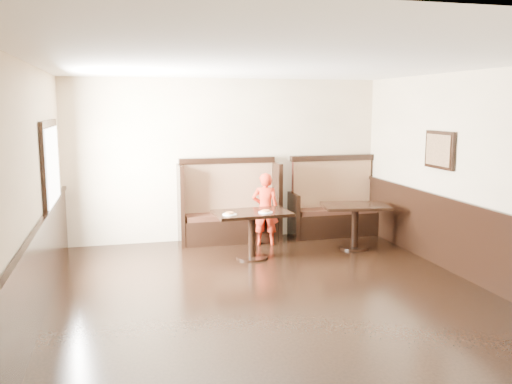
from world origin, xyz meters
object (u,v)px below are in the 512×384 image
object	(u,v)px
booth_main	(229,211)
table_neighbor	(355,216)
booth_neighbor	(334,209)
table_main	(252,223)
child	(265,209)

from	to	relation	value
booth_main	table_neighbor	distance (m)	2.16
booth_main	table_neighbor	bearing A→B (deg)	-27.28
booth_neighbor	table_main	bearing A→B (deg)	-147.63
booth_main	table_main	distance (m)	1.17
table_main	booth_neighbor	bearing A→B (deg)	29.04
booth_main	child	xyz separation A→B (m)	(0.54, -0.42, 0.09)
table_main	table_neighbor	size ratio (longest dim) A/B	1.03
table_main	child	world-z (taller)	child
booth_main	booth_neighbor	distance (m)	1.95
booth_main	booth_neighbor	world-z (taller)	same
booth_neighbor	table_main	distance (m)	2.16
booth_main	booth_neighbor	xyz separation A→B (m)	(1.95, -0.00, -0.05)
booth_neighbor	table_neighbor	bearing A→B (deg)	-91.82
booth_neighbor	child	world-z (taller)	booth_neighbor
child	booth_main	bearing A→B (deg)	-19.47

